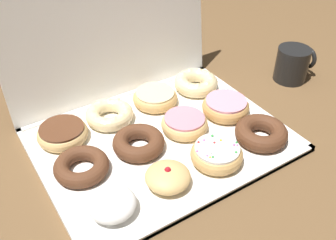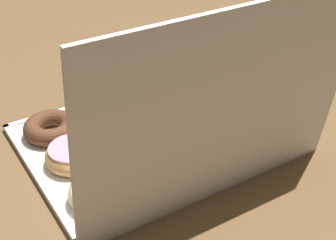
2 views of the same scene
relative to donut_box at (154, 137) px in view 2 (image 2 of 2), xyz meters
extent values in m
plane|color=brown|center=(0.00, 0.00, -0.01)|extent=(3.00, 3.00, 0.00)
cube|color=white|center=(0.00, 0.00, 0.00)|extent=(0.55, 0.42, 0.01)
cube|color=white|center=(0.00, -0.20, 0.00)|extent=(0.55, 0.01, 0.01)
cube|color=white|center=(0.00, 0.20, 0.00)|extent=(0.55, 0.01, 0.01)
cube|color=white|center=(-0.27, 0.00, 0.00)|extent=(0.01, 0.42, 0.01)
cube|color=white|center=(0.27, 0.00, 0.00)|extent=(0.01, 0.42, 0.01)
cube|color=white|center=(0.00, 0.24, 0.19)|extent=(0.55, 0.06, 0.39)
ellipsoid|color=white|center=(-0.19, -0.13, 0.03)|extent=(0.09, 0.09, 0.04)
ellipsoid|color=#E5B770|center=(-0.06, -0.12, 0.02)|extent=(0.09, 0.09, 0.04)
sphere|color=#B21923|center=(-0.06, -0.12, 0.04)|extent=(0.01, 0.01, 0.01)
torus|color=tan|center=(0.06, -0.12, 0.02)|extent=(0.11, 0.11, 0.04)
cylinder|color=white|center=(0.06, -0.12, 0.04)|extent=(0.10, 0.10, 0.01)
sphere|color=green|center=(0.10, -0.14, 0.05)|extent=(0.00, 0.00, 0.00)
sphere|color=green|center=(0.07, -0.09, 0.05)|extent=(0.01, 0.01, 0.01)
sphere|color=white|center=(0.04, -0.13, 0.05)|extent=(0.01, 0.01, 0.01)
sphere|color=pink|center=(0.10, -0.14, 0.05)|extent=(0.00, 0.00, 0.00)
sphere|color=yellow|center=(0.08, -0.11, 0.05)|extent=(0.01, 0.01, 0.01)
sphere|color=red|center=(0.04, -0.09, 0.05)|extent=(0.01, 0.01, 0.01)
sphere|color=pink|center=(0.03, -0.13, 0.05)|extent=(0.00, 0.00, 0.00)
sphere|color=red|center=(0.06, -0.11, 0.05)|extent=(0.00, 0.00, 0.00)
sphere|color=yellow|center=(0.03, -0.14, 0.05)|extent=(0.00, 0.00, 0.00)
sphere|color=pink|center=(0.05, -0.09, 0.05)|extent=(0.01, 0.01, 0.01)
sphere|color=pink|center=(0.09, -0.14, 0.05)|extent=(0.01, 0.01, 0.01)
sphere|color=green|center=(0.08, -0.16, 0.05)|extent=(0.01, 0.01, 0.01)
sphere|color=green|center=(0.03, -0.14, 0.05)|extent=(0.00, 0.00, 0.00)
sphere|color=pink|center=(0.02, -0.11, 0.05)|extent=(0.01, 0.01, 0.01)
torus|color=#59331E|center=(0.19, -0.12, 0.02)|extent=(0.12, 0.12, 0.04)
torus|color=#59331E|center=(-0.19, 0.00, 0.02)|extent=(0.11, 0.11, 0.03)
torus|color=#59331E|center=(-0.06, 0.00, 0.02)|extent=(0.12, 0.12, 0.04)
torus|color=#E5B770|center=(0.06, 0.00, 0.02)|extent=(0.11, 0.11, 0.04)
cylinder|color=pink|center=(0.06, 0.00, 0.04)|extent=(0.09, 0.09, 0.01)
torus|color=tan|center=(0.19, 0.00, 0.02)|extent=(0.12, 0.12, 0.04)
cylinder|color=pink|center=(0.19, 0.00, 0.04)|extent=(0.10, 0.10, 0.01)
torus|color=#E5B770|center=(-0.19, 0.12, 0.02)|extent=(0.12, 0.12, 0.03)
cylinder|color=#59331E|center=(-0.19, 0.12, 0.04)|extent=(0.10, 0.10, 0.01)
torus|color=beige|center=(-0.07, 0.13, 0.02)|extent=(0.12, 0.12, 0.03)
sphere|color=beige|center=(-0.03, 0.13, 0.03)|extent=(0.02, 0.02, 0.02)
sphere|color=beige|center=(-0.03, 0.15, 0.03)|extent=(0.02, 0.02, 0.02)
sphere|color=beige|center=(-0.05, 0.17, 0.03)|extent=(0.02, 0.02, 0.02)
sphere|color=beige|center=(-0.07, 0.17, 0.03)|extent=(0.02, 0.02, 0.02)
sphere|color=beige|center=(-0.09, 0.16, 0.03)|extent=(0.02, 0.02, 0.02)
sphere|color=beige|center=(-0.11, 0.14, 0.03)|extent=(0.02, 0.02, 0.02)
sphere|color=beige|center=(-0.11, 0.12, 0.03)|extent=(0.02, 0.02, 0.02)
sphere|color=beige|center=(-0.09, 0.10, 0.03)|extent=(0.02, 0.02, 0.02)
sphere|color=beige|center=(-0.07, 0.09, 0.03)|extent=(0.02, 0.02, 0.02)
sphere|color=beige|center=(-0.05, 0.09, 0.03)|extent=(0.02, 0.02, 0.02)
sphere|color=beige|center=(-0.03, 0.11, 0.03)|extent=(0.02, 0.02, 0.02)
torus|color=tan|center=(0.06, 0.13, 0.02)|extent=(0.12, 0.12, 0.03)
cylinder|color=beige|center=(0.06, 0.13, 0.04)|extent=(0.10, 0.10, 0.01)
torus|color=beige|center=(0.19, 0.13, 0.02)|extent=(0.12, 0.12, 0.04)
sphere|color=beige|center=(0.23, 0.13, 0.03)|extent=(0.02, 0.02, 0.02)
sphere|color=beige|center=(0.22, 0.16, 0.03)|extent=(0.02, 0.02, 0.02)
sphere|color=beige|center=(0.20, 0.17, 0.03)|extent=(0.02, 0.02, 0.02)
sphere|color=beige|center=(0.17, 0.16, 0.03)|extent=(0.02, 0.02, 0.02)
sphere|color=beige|center=(0.15, 0.14, 0.03)|extent=(0.02, 0.02, 0.02)
sphere|color=beige|center=(0.15, 0.12, 0.03)|extent=(0.02, 0.02, 0.02)
sphere|color=beige|center=(0.17, 0.10, 0.03)|extent=(0.02, 0.02, 0.02)
sphere|color=beige|center=(0.20, 0.09, 0.03)|extent=(0.02, 0.02, 0.02)
sphere|color=beige|center=(0.22, 0.10, 0.03)|extent=(0.02, 0.02, 0.02)
camera|label=1|loc=(-0.35, -0.58, 0.58)|focal=41.42mm
camera|label=2|loc=(0.45, 0.77, 0.62)|focal=52.47mm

